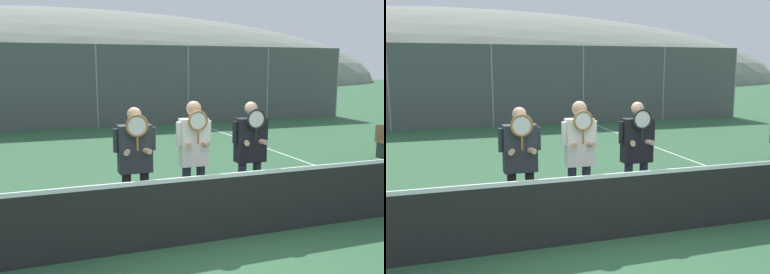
{
  "view_description": "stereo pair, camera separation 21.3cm",
  "coord_description": "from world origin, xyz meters",
  "views": [
    {
      "loc": [
        -2.09,
        -5.03,
        2.31
      ],
      "look_at": [
        0.04,
        0.95,
        1.27
      ],
      "focal_mm": 40.0,
      "sensor_mm": 36.0,
      "label": 1
    },
    {
      "loc": [
        -1.89,
        -5.1,
        2.31
      ],
      "look_at": [
        0.04,
        0.95,
        1.27
      ],
      "focal_mm": 40.0,
      "sensor_mm": 36.0,
      "label": 2
    }
  ],
  "objects": [
    {
      "name": "tennis_net",
      "position": [
        0.0,
        0.0,
        0.48
      ],
      "size": [
        10.75,
        0.09,
        1.02
      ],
      "color": "gray",
      "rests_on": "ground_plane"
    },
    {
      "name": "player_center_right",
      "position": [
        0.94,
        0.78,
        1.06
      ],
      "size": [
        0.6,
        0.34,
        1.79
      ],
      "color": "#232838",
      "rests_on": "ground_plane"
    },
    {
      "name": "car_right_of_center",
      "position": [
        8.24,
        15.41,
        0.87
      ],
      "size": [
        4.45,
        1.97,
        1.69
      ],
      "color": "maroon",
      "rests_on": "ground_plane"
    },
    {
      "name": "court_line_right_sideline",
      "position": [
        4.0,
        3.0,
        0.0
      ],
      "size": [
        0.05,
        16.0,
        0.01
      ],
      "primitive_type": "cube",
      "color": "white",
      "rests_on": "ground_plane"
    },
    {
      "name": "player_center_left",
      "position": [
        -0.0,
        0.75,
        1.08
      ],
      "size": [
        0.54,
        0.34,
        1.83
      ],
      "color": "#232838",
      "rests_on": "ground_plane"
    },
    {
      "name": "ground_plane",
      "position": [
        0.0,
        0.0,
        0.0
      ],
      "size": [
        120.0,
        120.0,
        0.0
      ],
      "primitive_type": "plane",
      "color": "#2D5B38"
    },
    {
      "name": "fence_back",
      "position": [
        0.0,
        11.75,
        1.59
      ],
      "size": [
        22.35,
        0.06,
        3.18
      ],
      "color": "gray",
      "rests_on": "ground_plane"
    },
    {
      "name": "car_center",
      "position": [
        3.25,
        15.21,
        0.92
      ],
      "size": [
        4.56,
        2.02,
        1.82
      ],
      "color": "black",
      "rests_on": "ground_plane"
    },
    {
      "name": "clubhouse_building",
      "position": [
        0.05,
        20.28,
        1.67
      ],
      "size": [
        21.21,
        5.5,
        3.29
      ],
      "color": "beige",
      "rests_on": "ground_plane"
    },
    {
      "name": "hill_distant",
      "position": [
        0.0,
        63.44,
        0.0
      ],
      "size": [
        107.82,
        59.9,
        20.97
      ],
      "color": "gray",
      "rests_on": "ground_plane"
    },
    {
      "name": "player_leftmost",
      "position": [
        -0.87,
        0.76,
        1.05
      ],
      "size": [
        0.6,
        0.34,
        1.77
      ],
      "color": "black",
      "rests_on": "ground_plane"
    },
    {
      "name": "car_left_of_center",
      "position": [
        -1.73,
        15.4,
        0.87
      ],
      "size": [
        4.43,
        2.0,
        1.68
      ],
      "color": "slate",
      "rests_on": "ground_plane"
    }
  ]
}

